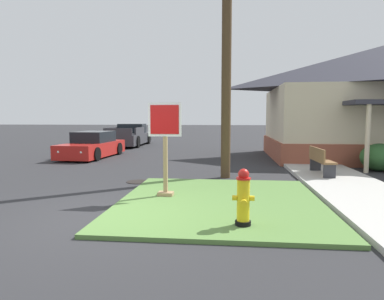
{
  "coord_description": "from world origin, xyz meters",
  "views": [
    {
      "loc": [
        2.24,
        -6.26,
        1.94
      ],
      "look_at": [
        1.3,
        2.77,
        1.08
      ],
      "focal_mm": 32.27,
      "sensor_mm": 36.0,
      "label": 1
    }
  ],
  "objects_px": {
    "parked_sedan_red": "(93,146)",
    "pickup_truck_charcoal": "(130,137)",
    "street_bench": "(320,159)",
    "utility_pole": "(227,19)",
    "fire_hydrant": "(243,199)",
    "manhole_cover": "(138,182)",
    "stop_sign": "(165,150)"
  },
  "relations": [
    {
      "from": "pickup_truck_charcoal",
      "to": "utility_pole",
      "type": "distance_m",
      "value": 14.45
    },
    {
      "from": "fire_hydrant",
      "to": "stop_sign",
      "type": "relative_size",
      "value": 0.45
    },
    {
      "from": "stop_sign",
      "to": "manhole_cover",
      "type": "relative_size",
      "value": 3.15
    },
    {
      "from": "stop_sign",
      "to": "pickup_truck_charcoal",
      "type": "distance_m",
      "value": 16.03
    },
    {
      "from": "stop_sign",
      "to": "parked_sedan_red",
      "type": "xyz_separation_m",
      "value": [
        -5.09,
        8.14,
        -0.64
      ]
    },
    {
      "from": "manhole_cover",
      "to": "fire_hydrant",
      "type": "bearing_deg",
      "value": -54.44
    },
    {
      "from": "fire_hydrant",
      "to": "utility_pole",
      "type": "height_order",
      "value": "utility_pole"
    },
    {
      "from": "street_bench",
      "to": "utility_pole",
      "type": "height_order",
      "value": "utility_pole"
    },
    {
      "from": "stop_sign",
      "to": "manhole_cover",
      "type": "bearing_deg",
      "value": 120.79
    },
    {
      "from": "stop_sign",
      "to": "pickup_truck_charcoal",
      "type": "height_order",
      "value": "stop_sign"
    },
    {
      "from": "street_bench",
      "to": "pickup_truck_charcoal",
      "type": "bearing_deg",
      "value": 129.48
    },
    {
      "from": "manhole_cover",
      "to": "street_bench",
      "type": "height_order",
      "value": "street_bench"
    },
    {
      "from": "stop_sign",
      "to": "street_bench",
      "type": "bearing_deg",
      "value": 37.26
    },
    {
      "from": "pickup_truck_charcoal",
      "to": "utility_pole",
      "type": "xyz_separation_m",
      "value": [
        6.66,
        -12.07,
        4.36
      ]
    },
    {
      "from": "fire_hydrant",
      "to": "pickup_truck_charcoal",
      "type": "xyz_separation_m",
      "value": [
        -7.0,
        17.24,
        0.07
      ]
    },
    {
      "from": "stop_sign",
      "to": "parked_sedan_red",
      "type": "height_order",
      "value": "stop_sign"
    },
    {
      "from": "manhole_cover",
      "to": "parked_sedan_red",
      "type": "bearing_deg",
      "value": 122.41
    },
    {
      "from": "parked_sedan_red",
      "to": "pickup_truck_charcoal",
      "type": "distance_m",
      "value": 6.99
    },
    {
      "from": "stop_sign",
      "to": "street_bench",
      "type": "distance_m",
      "value": 5.6
    },
    {
      "from": "manhole_cover",
      "to": "street_bench",
      "type": "relative_size",
      "value": 0.42
    },
    {
      "from": "fire_hydrant",
      "to": "pickup_truck_charcoal",
      "type": "distance_m",
      "value": 18.61
    },
    {
      "from": "parked_sedan_red",
      "to": "utility_pole",
      "type": "xyz_separation_m",
      "value": [
        6.49,
        -5.08,
        4.43
      ]
    },
    {
      "from": "pickup_truck_charcoal",
      "to": "parked_sedan_red",
      "type": "bearing_deg",
      "value": -88.64
    },
    {
      "from": "pickup_truck_charcoal",
      "to": "street_bench",
      "type": "height_order",
      "value": "pickup_truck_charcoal"
    },
    {
      "from": "pickup_truck_charcoal",
      "to": "manhole_cover",
      "type": "bearing_deg",
      "value": -72.82
    },
    {
      "from": "utility_pole",
      "to": "stop_sign",
      "type": "bearing_deg",
      "value": -114.58
    },
    {
      "from": "fire_hydrant",
      "to": "utility_pole",
      "type": "distance_m",
      "value": 6.81
    },
    {
      "from": "parked_sedan_red",
      "to": "utility_pole",
      "type": "bearing_deg",
      "value": -38.05
    },
    {
      "from": "parked_sedan_red",
      "to": "street_bench",
      "type": "relative_size",
      "value": 2.69
    },
    {
      "from": "stop_sign",
      "to": "utility_pole",
      "type": "bearing_deg",
      "value": 65.42
    },
    {
      "from": "manhole_cover",
      "to": "parked_sedan_red",
      "type": "distance_m",
      "value": 7.27
    },
    {
      "from": "fire_hydrant",
      "to": "manhole_cover",
      "type": "height_order",
      "value": "fire_hydrant"
    }
  ]
}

